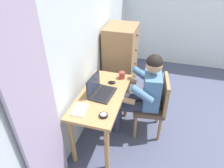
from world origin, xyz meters
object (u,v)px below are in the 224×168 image
(computer_mouse, at_px, (112,82))
(coffee_mug, at_px, (122,75))
(chair, at_px, (155,104))
(desk_clock, at_px, (104,115))
(desk, at_px, (102,102))
(notebook_pad, at_px, (80,110))
(person_seated, at_px, (142,91))
(laptop, at_px, (100,90))
(dresser, at_px, (121,62))

(computer_mouse, xyz_separation_m, coffee_mug, (0.16, -0.10, 0.03))
(chair, bearing_deg, desk_clock, 143.49)
(desk, height_order, notebook_pad, notebook_pad)
(notebook_pad, bearing_deg, desk_clock, -98.06)
(notebook_pad, bearing_deg, computer_mouse, -20.46)
(desk, height_order, computer_mouse, computer_mouse)
(desk, bearing_deg, computer_mouse, -11.36)
(person_seated, bearing_deg, notebook_pad, 136.16)
(person_seated, distance_m, coffee_mug, 0.36)
(computer_mouse, relative_size, desk_clock, 1.11)
(person_seated, relative_size, notebook_pad, 5.62)
(desk_clock, height_order, notebook_pad, desk_clock)
(computer_mouse, bearing_deg, chair, -93.16)
(chair, height_order, computer_mouse, chair)
(desk_clock, distance_m, coffee_mug, 0.79)
(desk, bearing_deg, laptop, 82.87)
(coffee_mug, bearing_deg, chair, -105.45)
(dresser, distance_m, person_seated, 0.97)
(chair, distance_m, notebook_pad, 1.03)
(chair, distance_m, desk_clock, 0.86)
(dresser, bearing_deg, notebook_pad, 176.09)
(dresser, bearing_deg, coffee_mug, -164.63)
(computer_mouse, bearing_deg, dresser, 0.20)
(person_seated, xyz_separation_m, computer_mouse, (-0.01, 0.40, 0.07))
(chair, bearing_deg, desk, 114.63)
(computer_mouse, relative_size, notebook_pad, 0.48)
(chair, distance_m, coffee_mug, 0.58)
(desk, relative_size, dresser, 0.89)
(dresser, height_order, computer_mouse, dresser)
(chair, relative_size, laptop, 2.38)
(person_seated, xyz_separation_m, notebook_pad, (-0.61, 0.59, 0.06))
(dresser, relative_size, notebook_pad, 5.77)
(desk, relative_size, desk_clock, 11.92)
(desk, xyz_separation_m, dresser, (1.10, 0.04, 0.01))
(laptop, bearing_deg, notebook_pad, 162.19)
(chair, height_order, desk_clock, chair)
(desk, xyz_separation_m, desk_clock, (-0.37, -0.14, 0.14))
(coffee_mug, bearing_deg, computer_mouse, 149.37)
(person_seated, relative_size, laptop, 3.26)
(chair, height_order, coffee_mug, chair)
(coffee_mug, bearing_deg, person_seated, -117.27)
(laptop, distance_m, computer_mouse, 0.27)
(laptop, bearing_deg, coffee_mug, -22.45)
(coffee_mug, bearing_deg, desk_clock, 179.65)
(desk, relative_size, person_seated, 0.91)
(chair, bearing_deg, notebook_pad, 129.56)
(dresser, bearing_deg, laptop, -179.32)
(desk_clock, bearing_deg, chair, -36.51)
(desk_clock, bearing_deg, notebook_pad, 85.04)
(laptop, relative_size, coffee_mug, 3.02)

